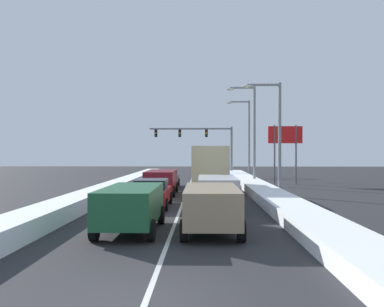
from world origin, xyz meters
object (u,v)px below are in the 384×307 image
object	(u,v)px
suv_maroon_center_lane_third	(161,180)
suv_tan_right_lane_nearest	(211,205)
roadside_sign_right	(285,141)
street_lamp_right_near	(274,128)
sedan_charcoal_center_lane_fourth	(167,178)
sedan_white_right_lane_fourth	(207,177)
suv_silver_right_lane_second	(217,190)
traffic_light_gantry	(202,138)
box_truck_right_lane_third	(210,168)
suv_green_center_lane_nearest	(131,204)
street_lamp_right_mid	(251,127)
street_lamp_right_far	(246,132)
sedan_red_center_lane_second	(152,193)

from	to	relation	value
suv_maroon_center_lane_third	suv_tan_right_lane_nearest	bearing A→B (deg)	-76.83
roadside_sign_right	street_lamp_right_near	bearing A→B (deg)	-104.99
sedan_charcoal_center_lane_fourth	sedan_white_right_lane_fourth	bearing A→B (deg)	23.90
suv_silver_right_lane_second	traffic_light_gantry	size ratio (longest dim) A/B	0.46
suv_tan_right_lane_nearest	box_truck_right_lane_third	xyz separation A→B (m)	(0.18, 13.44, 0.88)
suv_silver_right_lane_second	sedan_charcoal_center_lane_fourth	bearing A→B (deg)	105.72
suv_green_center_lane_nearest	traffic_light_gantry	xyz separation A→B (m)	(2.71, 37.81, 3.71)
suv_maroon_center_lane_third	traffic_light_gantry	size ratio (longest dim) A/B	0.46
street_lamp_right_near	suv_maroon_center_lane_third	bearing A→B (deg)	174.23
suv_maroon_center_lane_third	roadside_sign_right	world-z (taller)	roadside_sign_right
sedan_charcoal_center_lane_fourth	suv_tan_right_lane_nearest	bearing A→B (deg)	-80.40
suv_maroon_center_lane_third	traffic_light_gantry	xyz separation A→B (m)	(2.91, 24.11, 3.71)
suv_maroon_center_lane_third	street_lamp_right_mid	xyz separation A→B (m)	(7.22, 8.27, 4.25)
sedan_charcoal_center_lane_fourth	roadside_sign_right	xyz separation A→B (m)	(10.76, 4.21, 3.25)
suv_tan_right_lane_nearest	roadside_sign_right	bearing A→B (deg)	72.63
traffic_light_gantry	street_lamp_right_far	world-z (taller)	street_lamp_right_far
street_lamp_right_far	box_truck_right_lane_third	bearing A→B (deg)	-103.91
roadside_sign_right	street_lamp_right_mid	bearing A→B (deg)	-152.35
roadside_sign_right	suv_maroon_center_lane_third	bearing A→B (deg)	-136.62
suv_silver_right_lane_second	suv_maroon_center_lane_third	distance (m)	8.34
suv_silver_right_lane_second	street_lamp_right_mid	size ratio (longest dim) A/B	0.55
suv_green_center_lane_nearest	sedan_red_center_lane_second	world-z (taller)	suv_green_center_lane_nearest
sedan_red_center_lane_second	street_lamp_right_far	size ratio (longest dim) A/B	0.52
sedan_red_center_lane_second	sedan_charcoal_center_lane_fourth	size ratio (longest dim) A/B	1.00
box_truck_right_lane_third	street_lamp_right_mid	xyz separation A→B (m)	(3.83, 8.56, 3.36)
box_truck_right_lane_third	sedan_white_right_lane_fourth	xyz separation A→B (m)	(-0.07, 7.67, -1.14)
suv_maroon_center_lane_third	street_lamp_right_near	size ratio (longest dim) A/B	0.64
sedan_white_right_lane_fourth	street_lamp_right_mid	xyz separation A→B (m)	(3.90, 0.89, 4.50)
suv_green_center_lane_nearest	street_lamp_right_far	distance (m)	32.20
sedan_white_right_lane_fourth	street_lamp_right_mid	world-z (taller)	street_lamp_right_mid
suv_silver_right_lane_second	street_lamp_right_near	distance (m)	8.66
suv_silver_right_lane_second	box_truck_right_lane_third	distance (m)	7.27
street_lamp_right_mid	street_lamp_right_far	distance (m)	9.07
street_lamp_right_near	street_lamp_right_far	distance (m)	18.12
sedan_red_center_lane_second	traffic_light_gantry	distance (m)	31.15
suv_green_center_lane_nearest	roadside_sign_right	distance (m)	26.15
suv_green_center_lane_nearest	sedan_red_center_lane_second	xyz separation A→B (m)	(-0.08, 7.03, -0.25)
sedan_red_center_lane_second	roadside_sign_right	distance (m)	20.05
suv_silver_right_lane_second	street_lamp_right_mid	bearing A→B (deg)	77.28
roadside_sign_right	box_truck_right_lane_third	bearing A→B (deg)	-125.04
sedan_charcoal_center_lane_fourth	suv_maroon_center_lane_third	bearing A→B (deg)	-88.99
street_lamp_right_near	suv_silver_right_lane_second	bearing A→B (deg)	-121.37
suv_maroon_center_lane_third	sedan_charcoal_center_lane_fourth	distance (m)	5.87
box_truck_right_lane_third	suv_tan_right_lane_nearest	bearing A→B (deg)	-90.76
street_lamp_right_mid	suv_green_center_lane_nearest	bearing A→B (deg)	-107.70
street_lamp_right_mid	sedan_white_right_lane_fourth	bearing A→B (deg)	-167.16
sedan_charcoal_center_lane_fourth	street_lamp_right_near	bearing A→B (deg)	-40.24
suv_tan_right_lane_nearest	suv_green_center_lane_nearest	bearing A→B (deg)	179.41
suv_silver_right_lane_second	box_truck_right_lane_third	world-z (taller)	box_truck_right_lane_third
suv_tan_right_lane_nearest	sedan_red_center_lane_second	world-z (taller)	suv_tan_right_lane_nearest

